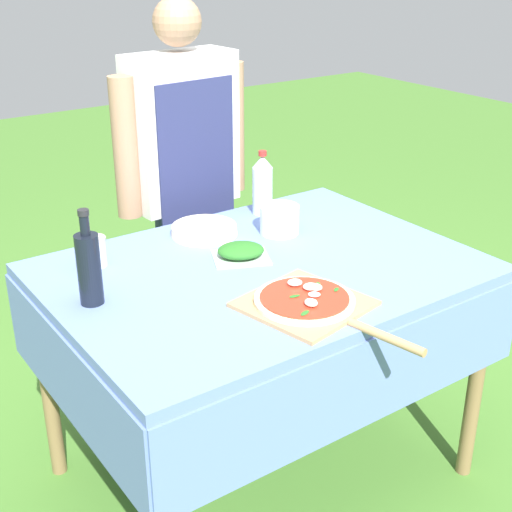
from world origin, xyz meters
name	(u,v)px	position (x,y,z in m)	size (l,w,h in m)	color
ground_plane	(261,470)	(0.00, 0.00, 0.00)	(12.00, 12.00, 0.00)	#477A2D
prep_table	(262,293)	(0.00, 0.00, 0.72)	(1.32, 0.97, 0.81)	#607AB7
person_cook	(184,169)	(0.14, 0.72, 0.93)	(0.59, 0.22, 1.57)	#333D56
pizza_on_peel	(308,303)	(-0.05, -0.30, 0.83)	(0.36, 0.56, 0.05)	tan
oil_bottle	(89,267)	(-0.53, 0.08, 0.92)	(0.07, 0.07, 0.28)	black
water_bottle	(262,184)	(0.27, 0.38, 0.93)	(0.07, 0.07, 0.24)	silver
herb_container	(241,252)	(-0.02, 0.09, 0.84)	(0.22, 0.20, 0.05)	silver
mixing_tub	(280,219)	(0.21, 0.19, 0.86)	(0.14, 0.14, 0.10)	silver
plate_stack	(204,230)	(-0.01, 0.32, 0.83)	(0.23, 0.23, 0.03)	beige
sauce_jar	(95,253)	(-0.42, 0.30, 0.86)	(0.08, 0.08, 0.09)	silver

